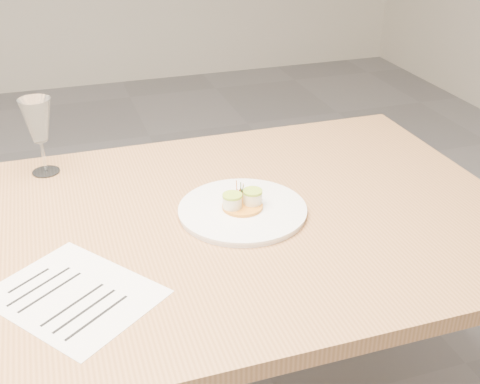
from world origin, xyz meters
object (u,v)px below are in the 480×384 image
object	(u,v)px
dinner_plate	(243,209)
recipe_sheet	(74,295)
dining_table	(30,274)
wine_glass_2	(38,122)

from	to	relation	value
dinner_plate	recipe_sheet	xyz separation A→B (m)	(-0.43, -0.20, -0.01)
dining_table	recipe_sheet	size ratio (longest dim) A/B	5.97
dining_table	dinner_plate	bearing A→B (deg)	-0.06
dinner_plate	wine_glass_2	bearing A→B (deg)	139.37
dinner_plate	wine_glass_2	distance (m)	0.62
dining_table	wine_glass_2	distance (m)	0.45
dining_table	wine_glass_2	bearing A→B (deg)	80.93
recipe_sheet	wine_glass_2	size ratio (longest dim) A/B	1.85
dinner_plate	wine_glass_2	world-z (taller)	wine_glass_2
recipe_sheet	wine_glass_2	xyz separation A→B (m)	(-0.03, 0.59, 0.15)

